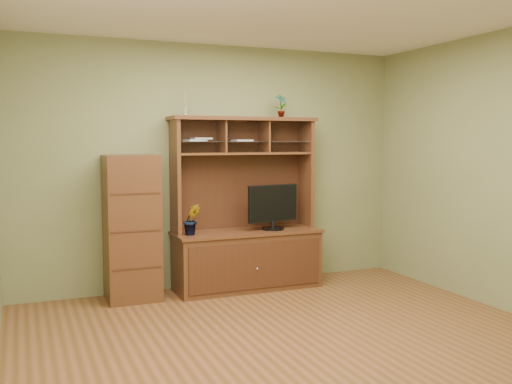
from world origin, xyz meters
TOP-DOWN VIEW (x-y plane):
  - room at (0.00, 0.00)m, footprint 4.54×4.04m
  - media_hutch at (0.26, 1.73)m, footprint 1.66×0.61m
  - monitor at (0.55, 1.65)m, footprint 0.63×0.24m
  - orchid_plant at (-0.39, 1.65)m, footprint 0.19×0.16m
  - top_plant at (0.72, 1.80)m, footprint 0.16×0.12m
  - reed_diffuser at (-0.40, 1.81)m, footprint 0.05×0.05m
  - magazines at (-0.10, 1.80)m, footprint 0.78×0.20m
  - side_cabinet at (-1.00, 1.74)m, footprint 0.53×0.49m

SIDE VIEW (x-z plane):
  - media_hutch at x=0.26m, z-range -0.43..1.47m
  - side_cabinet at x=-1.00m, z-range 0.00..1.50m
  - orchid_plant at x=-0.39m, z-range 0.65..0.98m
  - monitor at x=0.55m, z-range 0.66..1.17m
  - room at x=0.00m, z-range -0.02..2.72m
  - magazines at x=-0.10m, z-range 1.63..1.67m
  - reed_diffuser at x=-0.40m, z-range 1.87..2.14m
  - top_plant at x=0.72m, z-range 1.90..2.17m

